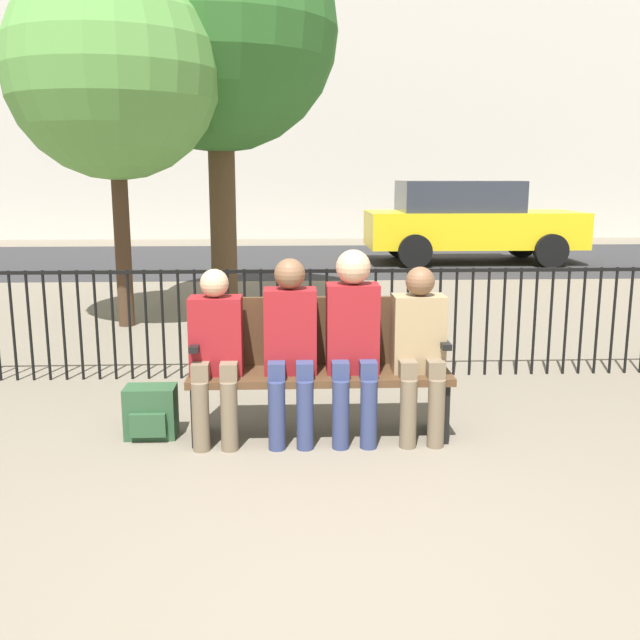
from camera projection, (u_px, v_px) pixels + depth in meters
ground_plane at (338, 584)px, 3.07m from camera, size 80.00×80.00×0.00m
park_bench at (319, 362)px, 4.79m from camera, size 1.73×0.45×0.92m
seated_person_0 at (216, 347)px, 4.60m from camera, size 0.34×0.39×1.14m
seated_person_1 at (290, 341)px, 4.62m from camera, size 0.34×0.39×1.21m
seated_person_2 at (353, 334)px, 4.63m from camera, size 0.34×0.39×1.26m
seated_person_3 at (419, 345)px, 4.66m from camera, size 0.34×0.39×1.15m
backpack at (151, 412)px, 4.76m from camera, size 0.34×0.25×0.35m
fence_railing at (311, 314)px, 6.11m from camera, size 9.01×0.03×0.95m
tree_0 at (218, 31)px, 8.80m from camera, size 2.98×2.98×4.99m
tree_1 at (113, 72)px, 7.78m from camera, size 2.35×2.35×4.02m
street_surface at (299, 260)px, 14.82m from camera, size 24.00×6.00×0.01m
parked_car_0 at (468, 220)px, 14.21m from camera, size 4.20×1.94×1.62m
building_facade at (294, 30)px, 21.44m from camera, size 20.00×6.00×12.05m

